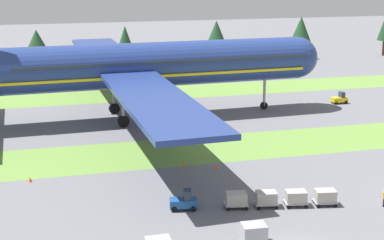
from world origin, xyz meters
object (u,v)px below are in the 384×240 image
(taxiway_marker_2, at_px, (217,167))
(taxiway_marker_0, at_px, (184,163))
(cargo_dolly_second, at_px, (266,198))
(taxiway_marker_1, at_px, (30,179))
(cargo_dolly_third, at_px, (296,197))
(cargo_dolly_fourth, at_px, (325,196))
(uld_container_1, at_px, (254,234))
(cargo_dolly_lead, at_px, (236,199))
(ground_crew_marshaller, at_px, (384,197))
(pushback_tractor, at_px, (340,99))
(airliner, at_px, (133,65))
(baggage_tug, at_px, (184,202))

(taxiway_marker_2, bearing_deg, taxiway_marker_0, 150.62)
(cargo_dolly_second, distance_m, taxiway_marker_1, 25.52)
(cargo_dolly_third, xyz_separation_m, cargo_dolly_fourth, (2.85, -0.51, 0.00))
(uld_container_1, bearing_deg, cargo_dolly_lead, 82.28)
(ground_crew_marshaller, distance_m, taxiway_marker_1, 36.63)
(cargo_dolly_lead, height_order, cargo_dolly_third, same)
(pushback_tractor, distance_m, taxiway_marker_1, 56.05)
(airliner, relative_size, cargo_dolly_third, 30.64)
(uld_container_1, height_order, taxiway_marker_0, uld_container_1)
(cargo_dolly_second, height_order, taxiway_marker_1, cargo_dolly_second)
(taxiway_marker_2, bearing_deg, cargo_dolly_fourth, -60.65)
(cargo_dolly_second, relative_size, taxiway_marker_0, 4.60)
(baggage_tug, distance_m, taxiway_marker_1, 18.25)
(cargo_dolly_third, bearing_deg, cargo_dolly_lead, 90.00)
(uld_container_1, relative_size, taxiway_marker_1, 3.48)
(ground_crew_marshaller, xyz_separation_m, taxiway_marker_1, (-33.21, 15.46, -0.66))
(cargo_dolly_second, bearing_deg, baggage_tug, 90.00)
(taxiway_marker_0, relative_size, taxiway_marker_2, 1.14)
(cargo_dolly_fourth, height_order, taxiway_marker_0, cargo_dolly_fourth)
(ground_crew_marshaller, height_order, taxiway_marker_1, ground_crew_marshaller)
(uld_container_1, bearing_deg, ground_crew_marshaller, 15.26)
(cargo_dolly_third, bearing_deg, uld_container_1, 143.56)
(airliner, xyz_separation_m, cargo_dolly_third, (9.87, -36.55, -7.30))
(taxiway_marker_0, bearing_deg, cargo_dolly_third, -61.21)
(cargo_dolly_second, xyz_separation_m, uld_container_1, (-3.85, -6.85, -0.05))
(taxiway_marker_0, height_order, taxiway_marker_2, taxiway_marker_0)
(cargo_dolly_second, xyz_separation_m, ground_crew_marshaller, (11.07, -2.78, 0.03))
(uld_container_1, distance_m, taxiway_marker_1, 26.76)
(airliner, relative_size, baggage_tug, 26.71)
(airliner, relative_size, taxiway_marker_1, 129.48)
(taxiway_marker_2, bearing_deg, uld_container_1, -97.63)
(cargo_dolly_fourth, xyz_separation_m, taxiway_marker_1, (-27.85, 13.70, -0.63))
(cargo_dolly_second, bearing_deg, cargo_dolly_lead, 90.00)
(baggage_tug, bearing_deg, cargo_dolly_lead, -90.00)
(cargo_dolly_fourth, bearing_deg, taxiway_marker_2, 39.54)
(uld_container_1, height_order, taxiway_marker_2, uld_container_1)
(cargo_dolly_third, height_order, uld_container_1, uld_container_1)
(cargo_dolly_fourth, height_order, taxiway_marker_2, cargo_dolly_fourth)
(pushback_tractor, bearing_deg, airliner, 90.00)
(cargo_dolly_lead, bearing_deg, baggage_tug, 90.00)
(baggage_tug, distance_m, ground_crew_marshaller, 19.33)
(pushback_tractor, xyz_separation_m, taxiway_marker_2, (-29.55, -25.79, -0.58))
(pushback_tractor, bearing_deg, cargo_dolly_third, 144.08)
(cargo_dolly_lead, height_order, taxiway_marker_2, cargo_dolly_lead)
(baggage_tug, relative_size, taxiway_marker_2, 6.05)
(cargo_dolly_fourth, distance_m, taxiway_marker_0, 18.02)
(cargo_dolly_second, distance_m, ground_crew_marshaller, 11.41)
(cargo_dolly_second, bearing_deg, cargo_dolly_third, -90.00)
(cargo_dolly_lead, distance_m, uld_container_1, 7.43)
(cargo_dolly_fourth, xyz_separation_m, pushback_tractor, (22.46, 38.40, -0.10))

